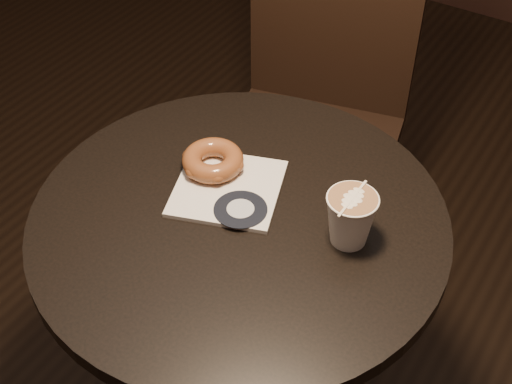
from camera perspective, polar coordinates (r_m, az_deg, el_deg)
cafe_table at (r=1.33m, az=-1.25°, el=-7.90°), size 0.70×0.70×0.75m
chair at (r=1.77m, az=5.20°, el=8.32°), size 0.50×0.50×1.04m
pastry_bag at (r=1.22m, az=-2.28°, el=0.30°), size 0.23×0.23×0.01m
doughnut at (r=1.25m, az=-3.47°, el=2.54°), size 0.11×0.11×0.03m
latte_cup at (r=1.12m, az=7.56°, el=-2.17°), size 0.08×0.08×0.09m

